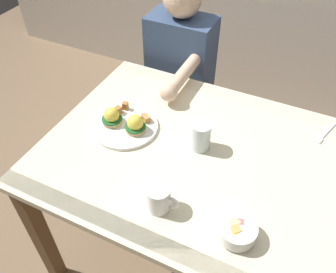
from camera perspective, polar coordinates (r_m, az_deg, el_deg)
ground_plane at (r=1.95m, az=3.71°, el=-18.03°), size 6.00×6.00×0.00m
dining_table at (r=1.42m, az=4.86°, el=-5.87°), size 1.20×0.90×0.74m
eggs_benedict_plate at (r=1.44m, az=-7.06°, el=2.06°), size 0.27×0.27×0.09m
fruit_bowl at (r=1.12m, az=11.15°, el=-14.90°), size 0.12×0.12×0.06m
coffee_mug at (r=1.14m, az=-1.47°, el=-9.96°), size 0.11×0.08×0.09m
fork at (r=1.55m, az=24.17°, el=0.37°), size 0.07×0.15×0.00m
water_glass_near at (r=1.34m, az=5.33°, el=-0.17°), size 0.08×0.08×0.12m
diner_person at (r=1.93m, az=1.76°, el=10.42°), size 0.34×0.54×1.14m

